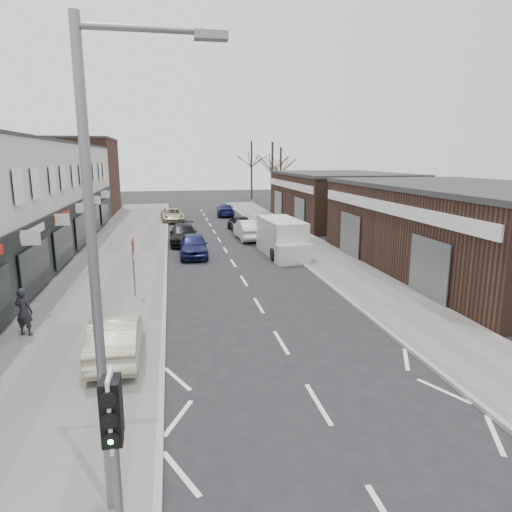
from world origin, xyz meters
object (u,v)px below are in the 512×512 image
warning_sign (134,250)px  parked_car_left_a (193,245)px  sedan_on_pavement (116,337)px  traffic_light (113,426)px  parked_car_right_c (226,210)px  parked_car_left_b (183,234)px  parked_car_right_a (248,230)px  parked_car_right_b (240,223)px  parked_car_left_c (172,215)px  street_lamp (105,256)px  pedestrian (24,312)px  white_van (282,238)px

warning_sign → parked_car_left_a: 8.94m
warning_sign → sedan_on_pavement: size_ratio=0.67×
traffic_light → parked_car_right_c: bearing=81.1°
parked_car_left_b → parked_car_right_a: (4.89, 0.90, 0.06)m
parked_car_right_b → parked_car_right_c: 10.28m
sedan_on_pavement → parked_car_left_c: size_ratio=0.87×
sedan_on_pavement → parked_car_right_a: size_ratio=0.87×
parked_car_left_a → parked_car_right_a: bearing=52.1°
parked_car_right_b → street_lamp: bearing=74.8°
sedan_on_pavement → pedestrian: 4.09m
pedestrian → sedan_on_pavement: bearing=162.0°
parked_car_left_a → street_lamp: bearing=-94.9°
street_lamp → parked_car_right_a: size_ratio=1.73×
traffic_light → sedan_on_pavement: bearing=96.7°
sedan_on_pavement → parked_car_right_a: 21.48m
pedestrian → parked_car_left_b: 17.82m
white_van → parked_car_right_c: bearing=90.1°
pedestrian → parked_car_right_c: pedestrian is taller
traffic_light → pedestrian: (-4.17, 9.98, -1.45)m
traffic_light → parked_car_right_b: bearing=78.4°
parked_car_right_c → warning_sign: bearing=80.1°
traffic_light → pedestrian: 10.92m
white_van → parked_car_right_a: bearing=98.3°
traffic_light → warning_sign: size_ratio=1.15×
parked_car_right_a → parked_car_right_c: (0.00, 14.60, -0.12)m
pedestrian → parked_car_right_b: bearing=-97.7°
traffic_light → parked_car_left_a: traffic_light is taller
warning_sign → parked_car_right_c: warning_sign is taller
parked_car_left_c → parked_car_right_b: size_ratio=1.14×
traffic_light → pedestrian: bearing=112.7°
street_lamp → sedan_on_pavement: bearing=96.8°
parked_car_right_c → pedestrian: bearing=76.3°
sedan_on_pavement → parked_car_right_a: (7.48, 20.14, -0.02)m
traffic_light → warning_sign: bearing=93.1°
sedan_on_pavement → parked_car_right_c: 35.53m
pedestrian → parked_car_right_b: (10.77, 22.04, -0.27)m
street_lamp → parked_car_right_b: (6.73, 30.81, -3.93)m
warning_sign → parked_car_left_b: size_ratio=0.56×
parked_car_right_a → traffic_light: bearing=74.6°
parked_car_right_a → parked_car_right_c: size_ratio=1.04×
sedan_on_pavement → parked_car_left_b: size_ratio=0.84×
parked_car_left_c → street_lamp: bearing=-95.3°
warning_sign → white_van: 11.66m
parked_car_left_b → parked_car_left_c: 12.07m
warning_sign → parked_car_left_a: size_ratio=0.64×
white_van → pedestrian: 16.86m
warning_sign → parked_car_right_c: bearing=75.4°
warning_sign → parked_car_right_b: (7.36, 18.01, -1.51)m
warning_sign → parked_car_right_b: bearing=67.8°
street_lamp → parked_car_right_b: street_lamp is taller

